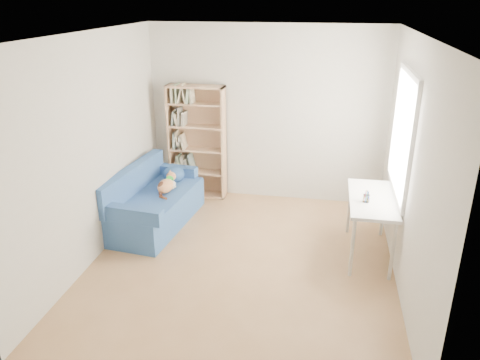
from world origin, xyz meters
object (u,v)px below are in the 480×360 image
bookshelf (197,146)px  pen_cup (366,197)px  sofa (154,203)px  desk (372,204)px

bookshelf → pen_cup: (2.42, -1.52, 0.01)m
sofa → bookshelf: bearing=79.0°
sofa → desk: (2.84, -0.31, 0.36)m
pen_cup → desk: bearing=57.8°
desk → pen_cup: (-0.08, -0.13, 0.13)m
pen_cup → sofa: bearing=170.9°
sofa → pen_cup: size_ratio=11.86×
desk → pen_cup: bearing=-122.2°
desk → pen_cup: size_ratio=7.95×
bookshelf → desk: bearing=-29.0°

